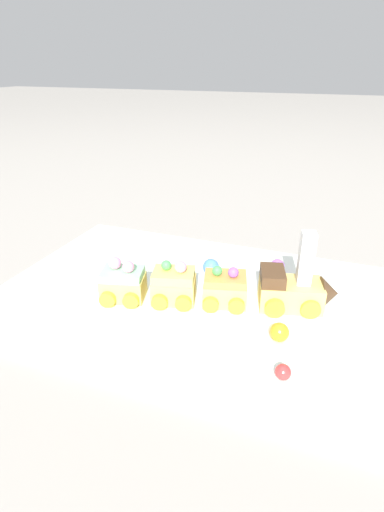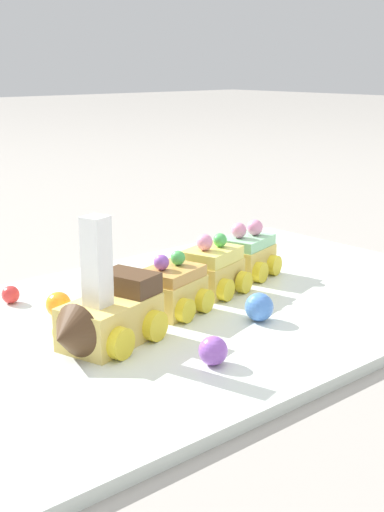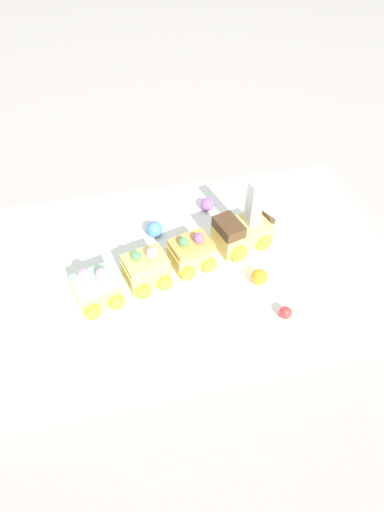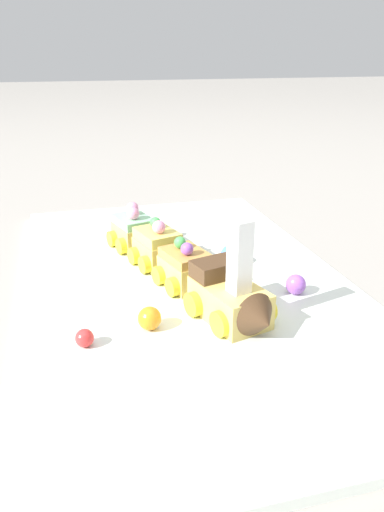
{
  "view_description": "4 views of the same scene",
  "coord_description": "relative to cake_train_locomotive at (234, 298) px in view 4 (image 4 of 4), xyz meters",
  "views": [
    {
      "loc": [
        0.16,
        -0.55,
        0.37
      ],
      "look_at": [
        -0.05,
        0.0,
        0.08
      ],
      "focal_mm": 28.0,
      "sensor_mm": 36.0,
      "label": 1
    },
    {
      "loc": [
        0.49,
        0.57,
        0.28
      ],
      "look_at": [
        0.01,
        0.02,
        0.08
      ],
      "focal_mm": 50.0,
      "sensor_mm": 36.0,
      "label": 2
    },
    {
      "loc": [
        -0.09,
        -0.47,
        0.54
      ],
      "look_at": [
        0.01,
        -0.04,
        0.06
      ],
      "focal_mm": 28.0,
      "sensor_mm": 36.0,
      "label": 3
    },
    {
      "loc": [
        0.61,
        -0.16,
        0.31
      ],
      "look_at": [
        0.02,
        0.0,
        0.06
      ],
      "focal_mm": 35.0,
      "sensor_mm": 36.0,
      "label": 4
    }
  ],
  "objects": [
    {
      "name": "ground_plane",
      "position": [
        -0.12,
        -0.03,
        -0.04
      ],
      "size": [
        10.0,
        10.0,
        0.0
      ],
      "primitive_type": "plane",
      "color": "gray"
    },
    {
      "name": "display_board",
      "position": [
        -0.12,
        -0.03,
        -0.04
      ],
      "size": [
        0.75,
        0.44,
        0.01
      ],
      "primitive_type": "cube",
      "color": "silver",
      "rests_on": "ground_plane"
    },
    {
      "name": "cake_train_locomotive",
      "position": [
        0.0,
        0.0,
        0.0
      ],
      "size": [
        0.13,
        0.1,
        0.13
      ],
      "rotation": [
        0.0,
        0.0,
        0.27
      ],
      "color": "#EACC66",
      "rests_on": "display_board"
    },
    {
      "name": "cake_car_caramel",
      "position": [
        -0.11,
        -0.03,
        -0.01
      ],
      "size": [
        0.08,
        0.09,
        0.07
      ],
      "rotation": [
        0.0,
        0.0,
        0.27
      ],
      "color": "#EACC66",
      "rests_on": "display_board"
    },
    {
      "name": "cake_car_lemon",
      "position": [
        -0.19,
        -0.05,
        -0.0
      ],
      "size": [
        0.08,
        0.09,
        0.07
      ],
      "rotation": [
        0.0,
        0.0,
        0.27
      ],
      "color": "#EACC66",
      "rests_on": "display_board"
    },
    {
      "name": "cake_car_mint",
      "position": [
        -0.27,
        -0.08,
        -0.0
      ],
      "size": [
        0.08,
        0.09,
        0.07
      ],
      "rotation": [
        0.0,
        0.0,
        0.27
      ],
      "color": "#EACC66",
      "rests_on": "display_board"
    },
    {
      "name": "gumball_orange",
      "position": [
        -0.01,
        -0.1,
        -0.02
      ],
      "size": [
        0.03,
        0.03,
        0.03
      ],
      "primitive_type": "sphere",
      "color": "orange",
      "rests_on": "display_board"
    },
    {
      "name": "gumball_purple",
      "position": [
        -0.05,
        0.1,
        -0.02
      ],
      "size": [
        0.03,
        0.03,
        0.03
      ],
      "primitive_type": "sphere",
      "color": "#9956C6",
      "rests_on": "display_board"
    },
    {
      "name": "gumball_red",
      "position": [
        0.01,
        -0.17,
        -0.02
      ],
      "size": [
        0.02,
        0.02,
        0.02
      ],
      "primitive_type": "sphere",
      "color": "red",
      "rests_on": "display_board"
    },
    {
      "name": "gumball_blue",
      "position": [
        -0.16,
        0.05,
        -0.02
      ],
      "size": [
        0.03,
        0.03,
        0.03
      ],
      "primitive_type": "sphere",
      "color": "#4C84E0",
      "rests_on": "display_board"
    }
  ]
}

